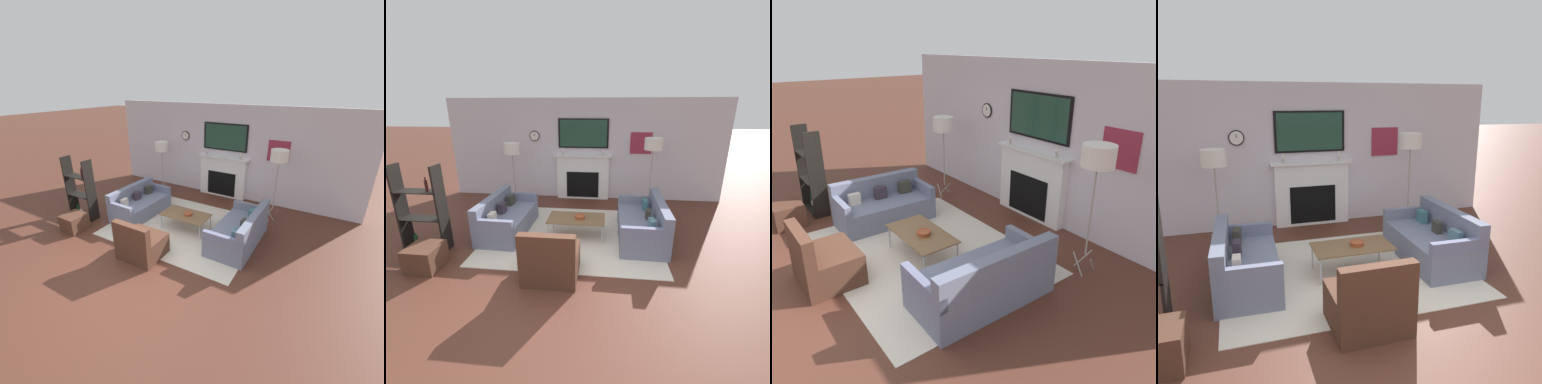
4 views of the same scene
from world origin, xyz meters
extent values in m
plane|color=#522B1F|center=(0.00, 0.00, 0.00)|extent=(60.00, 60.00, 0.00)
cube|color=silver|center=(0.00, 4.24, 1.35)|extent=(7.51, 0.07, 2.70)
cube|color=white|center=(0.00, 4.13, 0.60)|extent=(1.42, 0.16, 1.19)
cube|color=black|center=(0.00, 4.04, 0.42)|extent=(0.88, 0.01, 0.72)
cube|color=white|center=(0.00, 4.11, 1.21)|extent=(1.54, 0.22, 0.04)
cylinder|color=#B2AD9E|center=(-0.53, 4.08, 1.28)|extent=(0.04, 0.04, 0.10)
cylinder|color=white|center=(-0.53, 4.08, 1.38)|extent=(0.03, 0.03, 0.09)
cylinder|color=#B2AD9E|center=(0.53, 4.08, 1.28)|extent=(0.04, 0.04, 0.10)
cylinder|color=white|center=(0.53, 4.08, 1.38)|extent=(0.03, 0.03, 0.09)
cube|color=black|center=(0.00, 4.19, 1.80)|extent=(1.35, 0.04, 0.77)
cube|color=#1E4233|center=(0.00, 4.18, 1.80)|extent=(1.25, 0.01, 0.70)
cylinder|color=black|center=(-1.34, 4.19, 1.72)|extent=(0.28, 0.02, 0.28)
cylinder|color=silver|center=(-1.34, 4.18, 1.72)|extent=(0.24, 0.00, 0.24)
cube|color=black|center=(-1.34, 4.18, 1.75)|extent=(0.01, 0.00, 0.06)
cube|color=maroon|center=(1.53, 4.20, 1.56)|extent=(0.56, 0.02, 0.56)
cube|color=beige|center=(0.00, 1.91, 0.01)|extent=(3.37, 2.68, 0.01)
cube|color=slate|center=(-1.33, 1.91, 0.20)|extent=(0.82, 1.62, 0.41)
cube|color=slate|center=(-1.65, 1.92, 0.58)|extent=(0.20, 1.61, 0.35)
cube|color=slate|center=(-1.32, 2.66, 0.50)|extent=(0.79, 0.12, 0.18)
cube|color=slate|center=(-1.35, 1.16, 0.50)|extent=(0.79, 0.12, 0.18)
cube|color=#35342C|center=(-1.44, 2.38, 0.51)|extent=(0.13, 0.23, 0.22)
cube|color=#342A37|center=(-1.45, 1.91, 0.51)|extent=(0.12, 0.22, 0.21)
cube|color=beige|center=(-1.46, 1.44, 0.50)|extent=(0.11, 0.19, 0.19)
cube|color=slate|center=(1.33, 1.91, 0.21)|extent=(0.86, 1.71, 0.42)
cube|color=slate|center=(1.67, 1.90, 0.60)|extent=(0.19, 1.70, 0.36)
cube|color=slate|center=(1.32, 1.11, 0.51)|extent=(0.84, 0.11, 0.18)
cube|color=slate|center=(1.35, 2.71, 0.51)|extent=(0.84, 0.11, 0.18)
cube|color=slate|center=(1.45, 1.41, 0.52)|extent=(0.12, 0.21, 0.21)
cube|color=#37342D|center=(1.46, 1.91, 0.50)|extent=(0.11, 0.18, 0.17)
cube|color=#396A72|center=(1.47, 2.41, 0.52)|extent=(0.10, 0.21, 0.21)
cube|color=#4D2E20|center=(-0.16, 0.55, 0.22)|extent=(0.81, 0.73, 0.44)
cube|color=#4D2E20|center=(-0.15, 0.26, 0.64)|extent=(0.81, 0.15, 0.39)
cube|color=brown|center=(0.08, 1.82, 0.39)|extent=(1.11, 0.61, 0.02)
cylinder|color=#B7B7BC|center=(-0.43, 1.56, 0.19)|extent=(0.02, 0.02, 0.39)
cylinder|color=#B7B7BC|center=(0.59, 1.56, 0.19)|extent=(0.02, 0.02, 0.39)
cylinder|color=#B7B7BC|center=(-0.43, 2.09, 0.19)|extent=(0.02, 0.02, 0.39)
cylinder|color=#B7B7BC|center=(0.59, 2.09, 0.19)|extent=(0.02, 0.02, 0.39)
cylinder|color=brown|center=(0.15, 1.82, 0.43)|extent=(0.19, 0.19, 0.05)
torus|color=#92391F|center=(0.15, 1.82, 0.45)|extent=(0.20, 0.20, 0.02)
cylinder|color=#9E998E|center=(-1.61, 3.45, 0.12)|extent=(0.09, 0.23, 0.26)
cylinder|color=#9E998E|center=(-1.79, 3.49, 0.12)|extent=(0.17, 0.19, 0.26)
cylinder|color=#9E998E|center=(-1.74, 3.31, 0.12)|extent=(0.23, 0.07, 0.26)
cylinder|color=#9E998E|center=(-1.71, 3.42, 0.80)|extent=(0.02, 0.02, 1.11)
cylinder|color=white|center=(-1.71, 3.42, 1.49)|extent=(0.39, 0.39, 0.27)
cylinder|color=#9E998E|center=(1.82, 3.45, 0.14)|extent=(0.09, 0.23, 0.28)
cylinder|color=#9E998E|center=(1.63, 3.49, 0.14)|extent=(0.17, 0.19, 0.28)
cylinder|color=#9E998E|center=(1.69, 3.31, 0.14)|extent=(0.23, 0.07, 0.28)
cylinder|color=#9E998E|center=(1.71, 3.42, 0.89)|extent=(0.02, 0.02, 1.24)
cylinder|color=white|center=(1.71, 3.42, 1.65)|extent=(0.42, 0.42, 0.28)
cube|color=black|center=(-2.94, 1.08, 0.78)|extent=(0.04, 0.28, 1.56)
cube|color=black|center=(-2.17, 1.08, 0.78)|extent=(0.04, 0.28, 1.56)
cube|color=black|center=(-2.55, 1.08, 0.03)|extent=(0.80, 0.28, 0.02)
cube|color=black|center=(-2.55, 1.08, 0.60)|extent=(0.80, 0.28, 0.01)
cube|color=black|center=(-2.55, 1.08, 1.10)|extent=(0.80, 0.28, 0.02)
ellipsoid|color=silver|center=(-2.67, 1.08, 0.11)|extent=(0.09, 0.09, 0.15)
cylinder|color=#3D1919|center=(-2.36, 1.05, 1.21)|extent=(0.05, 0.05, 0.20)
cylinder|color=#3D1919|center=(-2.36, 1.05, 1.34)|extent=(0.02, 0.02, 0.05)
cylinder|color=#194223|center=(-2.79, 1.08, 0.14)|extent=(0.07, 0.07, 0.21)
cylinder|color=#194223|center=(-2.79, 1.08, 0.27)|extent=(0.03, 0.03, 0.05)
cube|color=#4D2E20|center=(-2.19, 0.52, 0.19)|extent=(0.48, 0.48, 0.39)
camera|label=1|loc=(2.84, -2.71, 3.19)|focal=24.00mm
camera|label=2|loc=(0.61, -2.75, 2.46)|focal=24.00mm
camera|label=3|loc=(4.26, -0.52, 2.92)|focal=35.00mm
camera|label=4|loc=(-1.41, -2.82, 2.36)|focal=35.00mm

